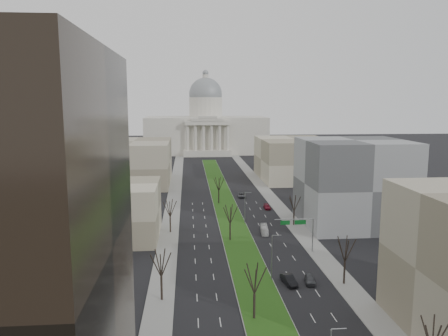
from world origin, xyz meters
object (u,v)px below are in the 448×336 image
car_grey_far (242,195)px  car_grey_near (310,279)px  car_red (267,207)px  car_black (289,280)px  box_van (264,230)px

car_grey_far → car_grey_near: bearing=-78.9°
car_grey_near → car_grey_far: 76.33m
car_grey_near → car_red: 58.24m
car_black → car_grey_near: bearing=-7.6°
car_grey_near → car_red: size_ratio=0.95×
car_red → car_black: bearing=-97.0°
car_grey_near → box_van: bearing=104.1°
car_grey_near → car_black: 4.16m
car_grey_far → box_van: size_ratio=0.72×
car_grey_near → box_van: (-3.19, 32.37, 0.24)m
box_van → car_grey_near: bearing=-78.1°
car_grey_near → box_van: size_ratio=0.62×
box_van → car_black: bearing=-85.4°
car_red → box_van: bearing=-102.7°
car_grey_near → car_red: car_grey_near is taller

